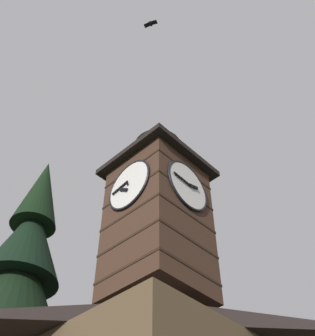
% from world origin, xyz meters
% --- Properties ---
extents(clock_tower, '(3.81, 3.81, 9.27)m').
position_xyz_m(clock_tower, '(1.26, -0.59, 12.63)').
color(clock_tower, '#422B1E').
rests_on(clock_tower, building_main).
extents(flying_bird_high, '(0.45, 0.72, 0.17)m').
position_xyz_m(flying_bird_high, '(3.72, 1.27, 22.50)').
color(flying_bird_high, black).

